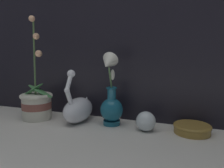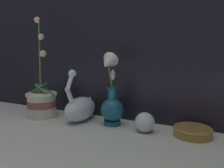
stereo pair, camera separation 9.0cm
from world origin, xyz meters
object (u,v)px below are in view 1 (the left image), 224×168
swan_figurine (78,108)px  amber_dish (192,128)px  orchid_potted_plant (37,102)px  blue_vase (110,101)px  glass_sphere (146,121)px

swan_figurine → amber_dish: (0.48, 0.03, -0.04)m
orchid_potted_plant → blue_vase: orchid_potted_plant is taller
swan_figurine → amber_dish: bearing=3.0°
swan_figurine → glass_sphere: bearing=-2.2°
amber_dish → orchid_potted_plant: bearing=-175.6°
blue_vase → amber_dish: 0.34m
glass_sphere → blue_vase: bearing=173.6°
orchid_potted_plant → glass_sphere: (0.51, 0.02, -0.04)m
blue_vase → glass_sphere: blue_vase is taller
swan_figurine → blue_vase: blue_vase is taller
orchid_potted_plant → amber_dish: bearing=4.4°
orchid_potted_plant → swan_figurine: bearing=7.4°
swan_figurine → blue_vase: size_ratio=0.77×
orchid_potted_plant → blue_vase: size_ratio=1.52×
swan_figurine → orchid_potted_plant: bearing=-172.6°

